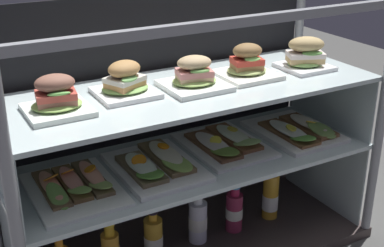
{
  "coord_description": "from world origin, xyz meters",
  "views": [
    {
      "loc": [
        -0.84,
        -1.49,
        1.25
      ],
      "look_at": [
        0.0,
        0.0,
        0.54
      ],
      "focal_mm": 49.99,
      "sensor_mm": 36.0,
      "label": 1
    }
  ],
  "objects_px": {
    "plated_roll_sandwich_near_right_corner": "(195,77)",
    "juice_bottle_back_right": "(234,211)",
    "plated_roll_sandwich_mid_right": "(305,56)",
    "juice_bottle_front_left_end": "(198,221)",
    "open_sandwich_tray_right_of_center": "(225,143)",
    "plated_roll_sandwich_near_left_corner": "(125,83)",
    "plated_roll_sandwich_mid_left": "(246,65)",
    "open_sandwich_tray_far_right": "(156,164)",
    "juice_bottle_tucked_behind": "(270,196)",
    "plated_roll_sandwich_right_of_center": "(56,99)",
    "open_sandwich_tray_center": "(74,186)",
    "juice_bottle_front_second": "(153,237)",
    "open_sandwich_tray_near_right_corner": "(297,130)"
  },
  "relations": [
    {
      "from": "plated_roll_sandwich_right_of_center",
      "to": "juice_bottle_back_right",
      "type": "xyz_separation_m",
      "value": [
        0.65,
        0.01,
        -0.59
      ]
    },
    {
      "from": "plated_roll_sandwich_mid_right",
      "to": "juice_bottle_back_right",
      "type": "relative_size",
      "value": 0.86
    },
    {
      "from": "plated_roll_sandwich_mid_left",
      "to": "juice_bottle_back_right",
      "type": "height_order",
      "value": "plated_roll_sandwich_mid_left"
    },
    {
      "from": "open_sandwich_tray_center",
      "to": "plated_roll_sandwich_near_left_corner",
      "type": "bearing_deg",
      "value": 13.86
    },
    {
      "from": "open_sandwich_tray_right_of_center",
      "to": "plated_roll_sandwich_near_left_corner",
      "type": "bearing_deg",
      "value": 177.71
    },
    {
      "from": "plated_roll_sandwich_mid_right",
      "to": "open_sandwich_tray_far_right",
      "type": "height_order",
      "value": "plated_roll_sandwich_mid_right"
    },
    {
      "from": "juice_bottle_front_second",
      "to": "plated_roll_sandwich_near_right_corner",
      "type": "bearing_deg",
      "value": -8.15
    },
    {
      "from": "plated_roll_sandwich_near_right_corner",
      "to": "juice_bottle_back_right",
      "type": "relative_size",
      "value": 1.01
    },
    {
      "from": "plated_roll_sandwich_near_right_corner",
      "to": "juice_bottle_front_left_end",
      "type": "distance_m",
      "value": 0.58
    },
    {
      "from": "juice_bottle_back_right",
      "to": "juice_bottle_tucked_behind",
      "type": "xyz_separation_m",
      "value": [
        0.18,
        0.01,
        0.01
      ]
    },
    {
      "from": "plated_roll_sandwich_mid_left",
      "to": "open_sandwich_tray_far_right",
      "type": "height_order",
      "value": "plated_roll_sandwich_mid_left"
    },
    {
      "from": "plated_roll_sandwich_right_of_center",
      "to": "juice_bottle_back_right",
      "type": "height_order",
      "value": "plated_roll_sandwich_right_of_center"
    },
    {
      "from": "plated_roll_sandwich_mid_left",
      "to": "open_sandwich_tray_near_right_corner",
      "type": "xyz_separation_m",
      "value": [
        0.24,
        -0.03,
        -0.29
      ]
    },
    {
      "from": "plated_roll_sandwich_right_of_center",
      "to": "open_sandwich_tray_center",
      "type": "bearing_deg",
      "value": -12.13
    },
    {
      "from": "plated_roll_sandwich_mid_left",
      "to": "juice_bottle_tucked_behind",
      "type": "distance_m",
      "value": 0.59
    },
    {
      "from": "plated_roll_sandwich_right_of_center",
      "to": "juice_bottle_front_second",
      "type": "xyz_separation_m",
      "value": [
        0.31,
        0.02,
        -0.6
      ]
    },
    {
      "from": "juice_bottle_front_second",
      "to": "juice_bottle_back_right",
      "type": "relative_size",
      "value": 0.94
    },
    {
      "from": "open_sandwich_tray_right_of_center",
      "to": "plated_roll_sandwich_right_of_center",
      "type": "bearing_deg",
      "value": -177.12
    },
    {
      "from": "plated_roll_sandwich_mid_left",
      "to": "open_sandwich_tray_right_of_center",
      "type": "xyz_separation_m",
      "value": [
        -0.07,
        0.01,
        -0.29
      ]
    },
    {
      "from": "juice_bottle_back_right",
      "to": "open_sandwich_tray_center",
      "type": "bearing_deg",
      "value": -178.36
    },
    {
      "from": "juice_bottle_front_second",
      "to": "open_sandwich_tray_right_of_center",
      "type": "bearing_deg",
      "value": 1.93
    },
    {
      "from": "open_sandwich_tray_right_of_center",
      "to": "juice_bottle_front_left_end",
      "type": "height_order",
      "value": "open_sandwich_tray_right_of_center"
    },
    {
      "from": "plated_roll_sandwich_near_right_corner",
      "to": "open_sandwich_tray_center",
      "type": "xyz_separation_m",
      "value": [
        -0.44,
        -0.0,
        -0.29
      ]
    },
    {
      "from": "plated_roll_sandwich_near_right_corner",
      "to": "open_sandwich_tray_far_right",
      "type": "relative_size",
      "value": 0.58
    },
    {
      "from": "plated_roll_sandwich_right_of_center",
      "to": "juice_bottle_back_right",
      "type": "distance_m",
      "value": 0.88
    },
    {
      "from": "plated_roll_sandwich_mid_left",
      "to": "plated_roll_sandwich_mid_right",
      "type": "distance_m",
      "value": 0.25
    },
    {
      "from": "juice_bottle_front_left_end",
      "to": "open_sandwich_tray_center",
      "type": "bearing_deg",
      "value": -176.87
    },
    {
      "from": "juice_bottle_back_right",
      "to": "juice_bottle_tucked_behind",
      "type": "distance_m",
      "value": 0.18
    },
    {
      "from": "open_sandwich_tray_far_right",
      "to": "juice_bottle_front_second",
      "type": "relative_size",
      "value": 1.86
    },
    {
      "from": "open_sandwich_tray_center",
      "to": "open_sandwich_tray_far_right",
      "type": "bearing_deg",
      "value": -0.31
    },
    {
      "from": "open_sandwich_tray_right_of_center",
      "to": "open_sandwich_tray_center",
      "type": "bearing_deg",
      "value": -176.45
    },
    {
      "from": "juice_bottle_tucked_behind",
      "to": "plated_roll_sandwich_near_left_corner",
      "type": "bearing_deg",
      "value": 177.5
    },
    {
      "from": "plated_roll_sandwich_near_left_corner",
      "to": "juice_bottle_back_right",
      "type": "xyz_separation_m",
      "value": [
        0.42,
        -0.03,
        -0.59
      ]
    },
    {
      "from": "plated_roll_sandwich_mid_left",
      "to": "open_sandwich_tray_near_right_corner",
      "type": "relative_size",
      "value": 0.56
    },
    {
      "from": "plated_roll_sandwich_mid_right",
      "to": "open_sandwich_tray_near_right_corner",
      "type": "distance_m",
      "value": 0.3
    },
    {
      "from": "juice_bottle_front_second",
      "to": "juice_bottle_tucked_behind",
      "type": "height_order",
      "value": "juice_bottle_tucked_behind"
    },
    {
      "from": "plated_roll_sandwich_mid_left",
      "to": "juice_bottle_front_second",
      "type": "relative_size",
      "value": 1.04
    },
    {
      "from": "plated_roll_sandwich_right_of_center",
      "to": "juice_bottle_front_second",
      "type": "height_order",
      "value": "plated_roll_sandwich_right_of_center"
    },
    {
      "from": "open_sandwich_tray_far_right",
      "to": "open_sandwich_tray_right_of_center",
      "type": "bearing_deg",
      "value": 7.18
    },
    {
      "from": "open_sandwich_tray_center",
      "to": "juice_bottle_tucked_behind",
      "type": "height_order",
      "value": "open_sandwich_tray_center"
    },
    {
      "from": "plated_roll_sandwich_near_left_corner",
      "to": "juice_bottle_back_right",
      "type": "bearing_deg",
      "value": -4.62
    },
    {
      "from": "open_sandwich_tray_far_right",
      "to": "juice_bottle_back_right",
      "type": "xyz_separation_m",
      "value": [
        0.34,
        0.02,
        -0.3
      ]
    },
    {
      "from": "plated_roll_sandwich_mid_left",
      "to": "open_sandwich_tray_center",
      "type": "relative_size",
      "value": 0.56
    },
    {
      "from": "plated_roll_sandwich_mid_left",
      "to": "open_sandwich_tray_far_right",
      "type": "relative_size",
      "value": 0.56
    },
    {
      "from": "plated_roll_sandwich_mid_right",
      "to": "juice_bottle_front_left_end",
      "type": "distance_m",
      "value": 0.74
    },
    {
      "from": "plated_roll_sandwich_mid_right",
      "to": "open_sandwich_tray_right_of_center",
      "type": "xyz_separation_m",
      "value": [
        -0.32,
        0.04,
        -0.3
      ]
    },
    {
      "from": "plated_roll_sandwich_right_of_center",
      "to": "open_sandwich_tray_far_right",
      "type": "height_order",
      "value": "plated_roll_sandwich_right_of_center"
    },
    {
      "from": "plated_roll_sandwich_mid_right",
      "to": "juice_bottle_tucked_behind",
      "type": "height_order",
      "value": "plated_roll_sandwich_mid_right"
    },
    {
      "from": "plated_roll_sandwich_near_left_corner",
      "to": "open_sandwich_tray_right_of_center",
      "type": "distance_m",
      "value": 0.48
    },
    {
      "from": "plated_roll_sandwich_right_of_center",
      "to": "juice_bottle_tucked_behind",
      "type": "bearing_deg",
      "value": 1.37
    }
  ]
}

